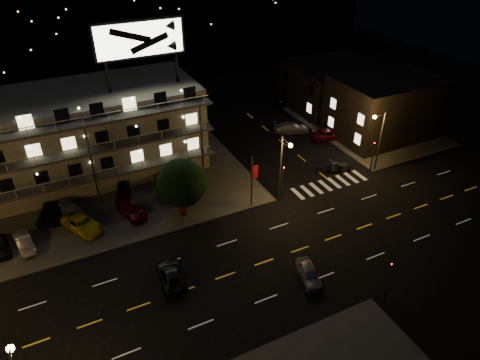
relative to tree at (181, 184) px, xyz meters
name	(u,v)px	position (x,y,z in m)	size (l,w,h in m)	color
ground	(245,269)	(2.34, -10.04, -4.12)	(140.00, 140.00, 0.00)	black
curb_nw	(59,195)	(-11.66, 9.96, -4.05)	(44.00, 24.00, 0.15)	#393936
curb_ne	(361,123)	(32.34, 9.96, -4.05)	(16.00, 24.00, 0.15)	#393936
motel	(81,134)	(-7.60, 13.84, 1.22)	(28.00, 13.80, 18.10)	gray
side_bldg_front	(384,107)	(32.33, 5.96, 0.13)	(14.06, 10.00, 8.50)	black
side_bldg_back	(332,85)	(32.33, 17.96, -0.62)	(14.06, 12.00, 7.00)	black
hill_backdrop	(59,7)	(-3.60, 58.74, 7.43)	(120.00, 25.00, 24.00)	black
streetlight_nc	(283,163)	(10.84, -2.11, 0.84)	(0.44, 1.92, 8.00)	#2D2D30
streetlight_ne	(379,136)	(24.48, -1.74, 0.84)	(1.92, 0.44, 8.00)	#2D2D30
signal_nw	(283,178)	(11.34, -1.55, -1.55)	(0.20, 0.27, 4.60)	#2D2D30
signal_sw	(390,278)	(11.34, -18.54, -1.55)	(0.20, 0.27, 4.60)	#2D2D30
signal_ne	(373,153)	(24.34, -1.54, -1.55)	(0.27, 0.20, 4.60)	#2D2D30
banner_north	(252,180)	(7.43, -1.64, -0.69)	(0.83, 0.16, 6.40)	#2D2D30
stop_sign	(182,212)	(-0.66, -1.47, -2.41)	(0.91, 0.11, 2.61)	#2D2D30
tree	(181,184)	(0.00, 0.00, 0.00)	(5.31, 5.11, 6.69)	black
lot_car_0	(1,247)	(-17.74, 2.26, -3.35)	(1.47, 3.65, 1.24)	black
lot_car_1	(25,243)	(-15.64, 1.76, -3.33)	(1.35, 3.88, 1.28)	gray
lot_car_2	(82,224)	(-10.16, 2.28, -3.27)	(2.32, 5.03, 1.40)	yellow
lot_car_3	(131,210)	(-5.02, 2.53, -3.31)	(1.86, 4.57, 1.32)	#540C19
lot_car_4	(179,198)	(0.34, 2.37, -3.34)	(1.48, 3.69, 1.26)	gray
lot_car_6	(51,212)	(-12.79, 5.94, -3.31)	(2.21, 4.79, 1.33)	black
lot_car_7	(67,207)	(-11.19, 6.17, -3.32)	(1.84, 4.52, 1.31)	gray
lot_car_8	(123,186)	(-4.72, 7.46, -3.29)	(1.62, 4.02, 1.37)	black
lot_car_9	(162,179)	(-0.21, 7.01, -3.29)	(1.45, 4.15, 1.37)	#540C19
side_car_0	(334,166)	(20.24, 0.53, -3.48)	(1.36, 3.89, 1.28)	black
side_car_1	(328,134)	(24.80, 8.05, -3.41)	(2.35, 5.09, 1.42)	#540C19
side_car_2	(291,128)	(21.08, 12.08, -3.37)	(2.11, 5.20, 1.51)	gray
side_car_3	(284,102)	(25.39, 21.22, -3.47)	(1.55, 3.85, 1.31)	black
road_car_east	(309,274)	(6.90, -13.68, -3.46)	(1.56, 3.88, 1.32)	gray
road_car_west	(171,275)	(-4.19, -8.39, -3.47)	(2.16, 4.68, 1.30)	black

